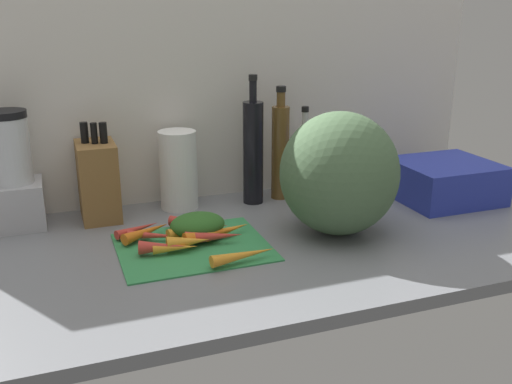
{
  "coord_description": "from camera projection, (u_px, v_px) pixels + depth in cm",
  "views": [
    {
      "loc": [
        -46.18,
        -124.34,
        55.42
      ],
      "look_at": [
        -1.6,
        -3.25,
        13.39
      ],
      "focal_mm": 40.4,
      "sensor_mm": 36.0,
      "label": 1
    }
  ],
  "objects": [
    {
      "name": "carrot_9",
      "position": [
        188.0,
        242.0,
        1.35
      ],
      "size": [
        10.29,
        4.25,
        3.59
      ],
      "primitive_type": "cone",
      "rotation": [
        0.0,
        1.57,
        -0.07
      ],
      "color": "orange",
      "rests_on": "cutting_board"
    },
    {
      "name": "blender_appliance",
      "position": [
        13.0,
        178.0,
        1.47
      ],
      "size": [
        13.74,
        13.74,
        30.59
      ],
      "color": "#B2B2B7",
      "rests_on": "ground_plane"
    },
    {
      "name": "carrot_6",
      "position": [
        162.0,
        247.0,
        1.32
      ],
      "size": [
        11.04,
        5.83,
        3.28
      ],
      "primitive_type": "cone",
      "rotation": [
        0.0,
        1.57,
        -0.25
      ],
      "color": "red",
      "rests_on": "cutting_board"
    },
    {
      "name": "ground_plane",
      "position": [
        257.0,
        244.0,
        1.44
      ],
      "size": [
        170.0,
        80.0,
        3.0
      ],
      "primitive_type": "cube",
      "color": "slate"
    },
    {
      "name": "bottle_0",
      "position": [
        253.0,
        151.0,
        1.65
      ],
      "size": [
        5.88,
        5.88,
        37.14
      ],
      "color": "black",
      "rests_on": "ground_plane"
    },
    {
      "name": "carrot_5",
      "position": [
        228.0,
        230.0,
        1.43
      ],
      "size": [
        13.19,
        7.14,
        2.7
      ],
      "primitive_type": "cone",
      "rotation": [
        0.0,
        1.57,
        0.36
      ],
      "color": "orange",
      "rests_on": "cutting_board"
    },
    {
      "name": "cutting_board",
      "position": [
        193.0,
        247.0,
        1.38
      ],
      "size": [
        35.36,
        29.28,
        0.8
      ],
      "primitive_type": "cube",
      "color": "#338C4C",
      "rests_on": "ground_plane"
    },
    {
      "name": "carrot_1",
      "position": [
        138.0,
        229.0,
        1.44
      ],
      "size": [
        12.11,
        7.23,
        2.36
      ],
      "primitive_type": "cone",
      "rotation": [
        0.0,
        1.57,
        0.43
      ],
      "color": "red",
      "rests_on": "cutting_board"
    },
    {
      "name": "carrot_4",
      "position": [
        244.0,
        255.0,
        1.29
      ],
      "size": [
        15.92,
        4.83,
        2.81
      ],
      "primitive_type": "cone",
      "rotation": [
        0.0,
        1.57,
        0.13
      ],
      "color": "orange",
      "rests_on": "cutting_board"
    },
    {
      "name": "dish_rack",
      "position": [
        444.0,
        181.0,
        1.71
      ],
      "size": [
        27.81,
        25.23,
        11.45
      ],
      "primitive_type": "cube",
      "color": "#2838AD",
      "rests_on": "ground_plane"
    },
    {
      "name": "carrot_8",
      "position": [
        199.0,
        223.0,
        1.47
      ],
      "size": [
        14.56,
        10.92,
        2.77
      ],
      "primitive_type": "cone",
      "rotation": [
        0.0,
        1.57,
        -0.58
      ],
      "color": "red",
      "rests_on": "cutting_board"
    },
    {
      "name": "carrot_7",
      "position": [
        175.0,
        248.0,
        1.33
      ],
      "size": [
        10.57,
        4.33,
        2.53
      ],
      "primitive_type": "cone",
      "rotation": [
        0.0,
        1.57,
        -0.18
      ],
      "color": "orange",
      "rests_on": "cutting_board"
    },
    {
      "name": "carrot_2",
      "position": [
        214.0,
        237.0,
        1.38
      ],
      "size": [
        14.15,
        5.41,
        3.31
      ],
      "primitive_type": "cone",
      "rotation": [
        0.0,
        1.57,
        -0.16
      ],
      "color": "red",
      "rests_on": "cutting_board"
    },
    {
      "name": "knife_block",
      "position": [
        98.0,
        180.0,
        1.54
      ],
      "size": [
        9.95,
        14.88,
        26.42
      ],
      "color": "olive",
      "rests_on": "ground_plane"
    },
    {
      "name": "paper_towel_roll",
      "position": [
        178.0,
        170.0,
        1.62
      ],
      "size": [
        10.57,
        10.57,
        22.3
      ],
      "primitive_type": "cylinder",
      "color": "white",
      "rests_on": "ground_plane"
    },
    {
      "name": "carrot_0",
      "position": [
        197.0,
        229.0,
        1.43
      ],
      "size": [
        15.76,
        6.03,
        2.96
      ],
      "primitive_type": "cone",
      "rotation": [
        0.0,
        1.57,
        0.2
      ],
      "color": "orange",
      "rests_on": "cutting_board"
    },
    {
      "name": "carrot_10",
      "position": [
        157.0,
        236.0,
        1.4
      ],
      "size": [
        14.15,
        8.3,
        2.14
      ],
      "primitive_type": "cone",
      "rotation": [
        0.0,
        1.57,
        -0.45
      ],
      "color": "red",
      "rests_on": "cutting_board"
    },
    {
      "name": "carrot_3",
      "position": [
        147.0,
        232.0,
        1.42
      ],
      "size": [
        13.38,
        9.43,
        2.88
      ],
      "primitive_type": "cone",
      "rotation": [
        0.0,
        1.57,
        0.53
      ],
      "color": "orange",
      "rests_on": "cutting_board"
    },
    {
      "name": "winter_squash",
      "position": [
        339.0,
        173.0,
        1.43
      ],
      "size": [
        29.77,
        29.71,
        30.96
      ],
      "primitive_type": "ellipsoid",
      "color": "#4C6B47",
      "rests_on": "ground_plane"
    },
    {
      "name": "bottle_1",
      "position": [
        280.0,
        150.0,
        1.69
      ],
      "size": [
        5.19,
        5.19,
        33.4
      ],
      "color": "brown",
      "rests_on": "ground_plane"
    },
    {
      "name": "carrot_greens_pile",
      "position": [
        198.0,
        225.0,
        1.42
      ],
      "size": [
        13.7,
        10.54,
        5.79
      ],
      "primitive_type": "ellipsoid",
      "color": "#2D6023",
      "rests_on": "cutting_board"
    },
    {
      "name": "wall_back",
      "position": [
        212.0,
        96.0,
        1.68
      ],
      "size": [
        170.0,
        3.0,
        60.0
      ],
      "primitive_type": "cube",
      "color": "silver",
      "rests_on": "ground_plane"
    },
    {
      "name": "bottle_2",
      "position": [
        304.0,
        161.0,
        1.77
      ],
      "size": [
        5.37,
        5.37,
        26.59
      ],
      "color": "silver",
      "rests_on": "ground_plane"
    },
    {
      "name": "carrot_11",
      "position": [
        213.0,
        234.0,
        1.4
      ],
      "size": [
        15.47,
        6.31,
        3.32
      ],
      "primitive_type": "cone",
      "rotation": [
        0.0,
        1.57,
        0.2
      ],
      "color": "orange",
      "rests_on": "cutting_board"
    }
  ]
}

